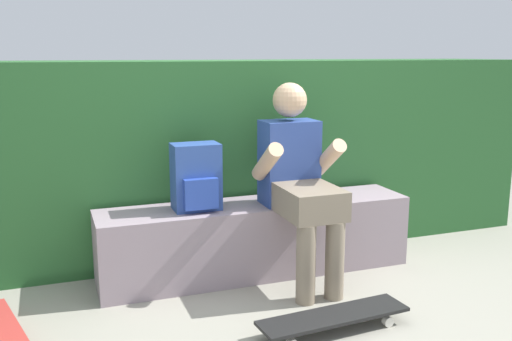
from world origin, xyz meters
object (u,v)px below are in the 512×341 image
skateboard_near_person (334,317)px  person_skater (299,177)px  skateboard_beside_bench (0,336)px  backpack_on_bench (196,178)px  bench_main (256,238)px

skateboard_near_person → person_skater: bearing=81.7°
skateboard_beside_bench → backpack_on_bench: (1.09, 0.50, 0.58)m
bench_main → person_skater: bearing=-47.1°
skateboard_near_person → skateboard_beside_bench: (-1.58, 0.37, 0.00)m
bench_main → skateboard_near_person: (0.09, -0.88, -0.15)m
bench_main → skateboard_beside_bench: size_ratio=2.41×
person_skater → backpack_on_bench: size_ratio=3.02×
person_skater → skateboard_near_person: size_ratio=1.49×
skateboard_near_person → bench_main: bearing=96.2°
skateboard_beside_bench → backpack_on_bench: 1.33m
bench_main → person_skater: 0.51m
bench_main → backpack_on_bench: 0.57m
skateboard_near_person → backpack_on_bench: 1.15m
person_skater → backpack_on_bench: bearing=161.1°
bench_main → person_skater: person_skater is taller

